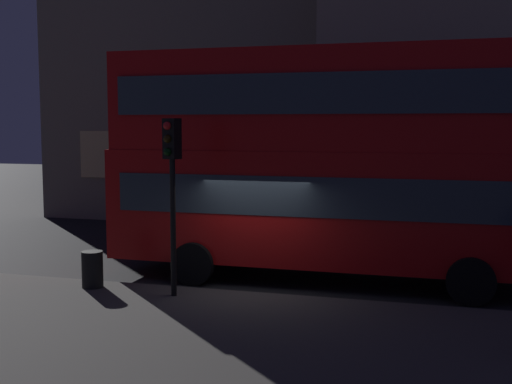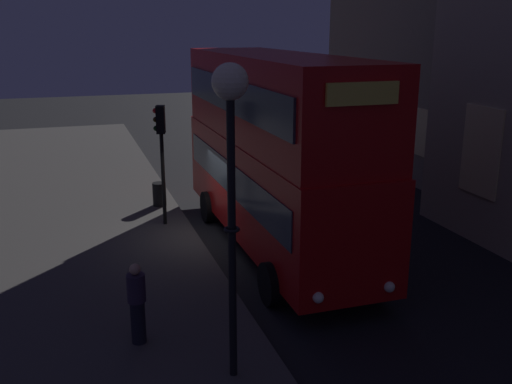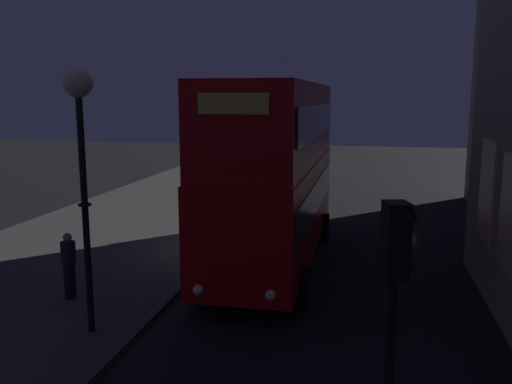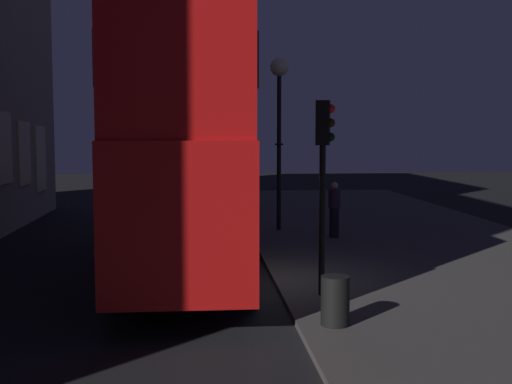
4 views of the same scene
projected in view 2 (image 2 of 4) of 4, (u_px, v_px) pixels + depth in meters
ground_plane at (217, 237)px, 17.73m from camera, size 80.00×80.00×0.00m
sidewalk_slab at (44, 255)px, 16.22m from camera, size 44.00×8.83×0.12m
building_with_clock at (471, 0)px, 24.53m from camera, size 12.21×7.52×14.50m
double_decker_bus at (274, 144)px, 16.16m from camera, size 10.25×2.91×5.49m
traffic_light_near_kerb at (161, 140)px, 17.84m from camera, size 0.38×0.39×3.78m
street_lamp at (231, 138)px, 9.36m from camera, size 0.59×0.59×5.54m
pedestrian at (137, 303)px, 11.39m from camera, size 0.37×0.37×1.68m
litter_bin at (159, 194)px, 20.39m from camera, size 0.47×0.47×0.82m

